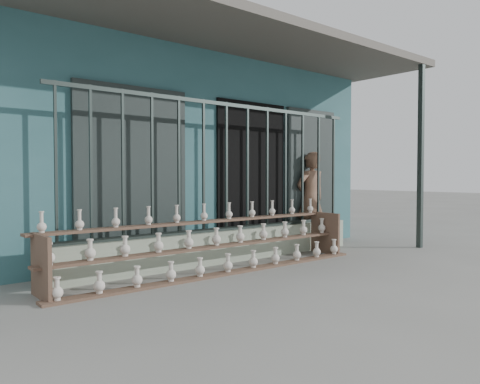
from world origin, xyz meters
TOP-DOWN VIEW (x-y plane):
  - ground at (0.00, 0.00)m, footprint 60.00×60.00m
  - workshop_building at (0.00, 4.23)m, footprint 7.40×6.60m
  - parapet_wall at (0.00, 1.30)m, footprint 5.00×0.20m
  - security_fence at (-0.00, 1.30)m, footprint 5.00×0.04m
  - shelf_rack at (-0.49, 0.89)m, footprint 4.50×0.68m
  - elderly_woman at (2.16, 1.65)m, footprint 0.64×0.45m

SIDE VIEW (x-z plane):
  - ground at x=0.00m, z-range 0.00..0.00m
  - parapet_wall at x=0.00m, z-range 0.00..0.45m
  - shelf_rack at x=-0.49m, z-range -0.07..0.79m
  - elderly_woman at x=2.16m, z-range 0.00..1.64m
  - security_fence at x=0.00m, z-range 0.45..2.25m
  - workshop_building at x=0.00m, z-range 0.02..3.23m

